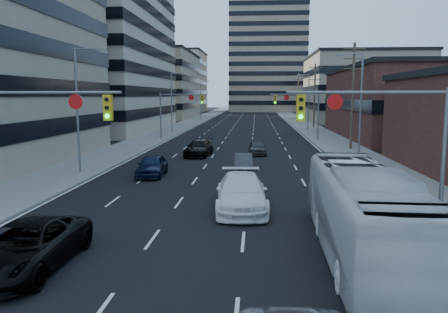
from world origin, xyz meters
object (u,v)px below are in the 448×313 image
(white_van, at_px, (241,192))
(transit_bus, at_px, (363,213))
(black_pickup, at_px, (26,246))
(sedan_blue, at_px, (152,165))

(white_van, height_order, transit_bus, transit_bus)
(black_pickup, distance_m, transit_bus, 11.42)
(white_van, distance_m, transit_bus, 7.64)
(black_pickup, relative_size, transit_bus, 0.49)
(white_van, xyz_separation_m, transit_bus, (4.47, -6.16, 0.72))
(black_pickup, height_order, transit_bus, transit_bus)
(white_van, height_order, sedan_blue, white_van)
(white_van, distance_m, sedan_blue, 10.94)
(transit_bus, bearing_deg, black_pickup, -168.78)
(white_van, bearing_deg, sedan_blue, 124.09)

